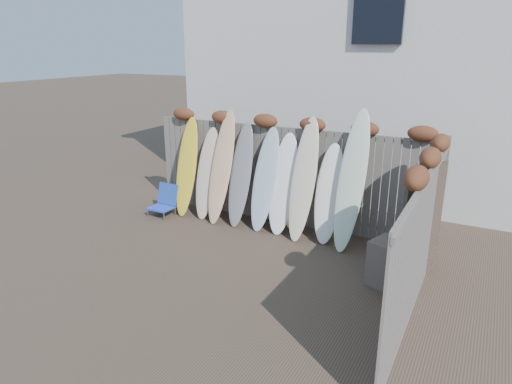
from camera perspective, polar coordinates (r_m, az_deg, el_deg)
The scene contains 16 objects.
ground at distance 7.68m, azimuth -4.24°, elevation -9.58°, with size 80.00×80.00×0.00m, color #493A2D.
back_fence at distance 9.21m, azimuth 3.80°, elevation 3.06°, with size 6.05×0.28×2.24m.
right_fence at distance 6.50m, azimuth 19.93°, elevation -4.87°, with size 0.28×4.40×2.24m.
house at distance 12.66m, azimuth 13.85°, elevation 15.90°, with size 8.50×5.50×6.33m.
beach_chair at distance 10.11m, azimuth -11.37°, elevation -1.10°, with size 0.51×0.55×0.66m.
wooden_crate at distance 7.31m, azimuth 16.67°, elevation -8.68°, with size 0.62×0.52×0.72m, color brown.
lattice_panel at distance 7.35m, azimuth 20.02°, elevation -4.10°, with size 0.05×1.23×1.84m, color #372821.
surfboard_0 at distance 9.95m, azimuth -8.64°, elevation 3.14°, with size 0.45×0.07×2.16m, color yellow.
surfboard_1 at distance 9.70m, azimuth -6.12°, elevation 2.33°, with size 0.48×0.07×1.97m, color beige.
surfboard_2 at distance 9.40m, azimuth -4.33°, elevation 3.10°, with size 0.48×0.07×2.38m, color #ECA182.
surfboard_3 at distance 9.24m, azimuth -1.93°, elevation 2.19°, with size 0.46×0.07×2.16m, color slate.
surfboard_4 at distance 9.00m, azimuth 1.13°, elevation 1.59°, with size 0.51×0.07×2.10m, color silver.
surfboard_5 at distance 8.87m, azimuth 3.43°, elevation 1.01°, with size 0.54×0.07×2.01m, color white.
surfboard_6 at distance 8.59m, azimuth 5.97°, elevation 1.59°, with size 0.47×0.07×2.38m, color beige.
surfboard_7 at distance 8.55m, azimuth 9.10°, elevation -0.22°, with size 0.51×0.07×1.89m, color white.
surfboard_8 at distance 8.26m, azimuth 11.86°, elevation 1.41°, with size 0.49×0.07×2.60m, color silver.
Camera 1 is at (3.66, -5.75, 3.54)m, focal length 32.00 mm.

